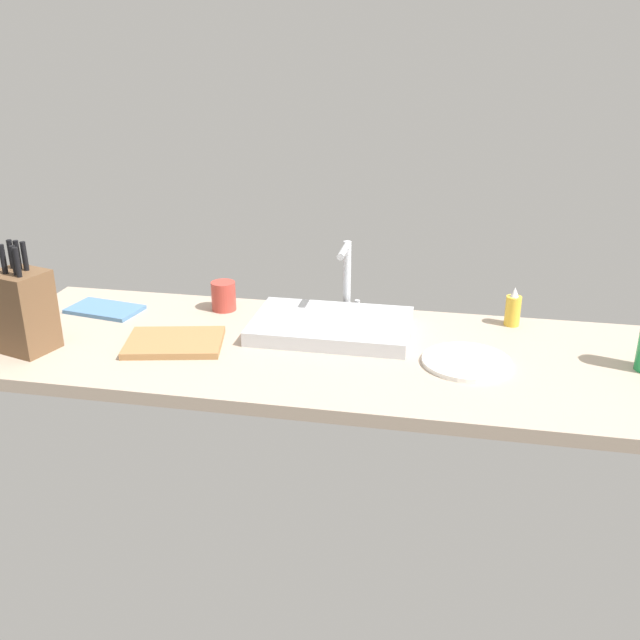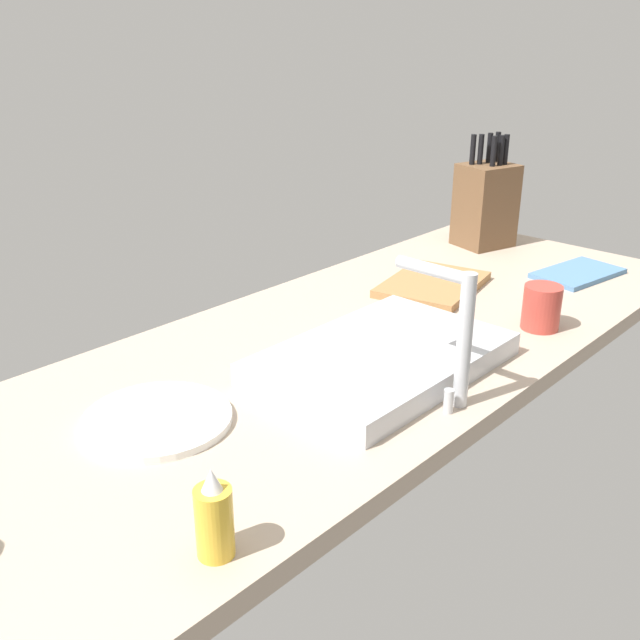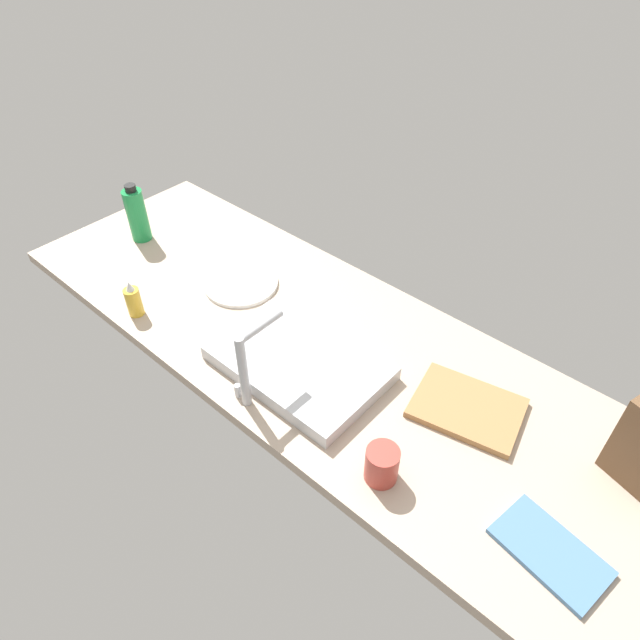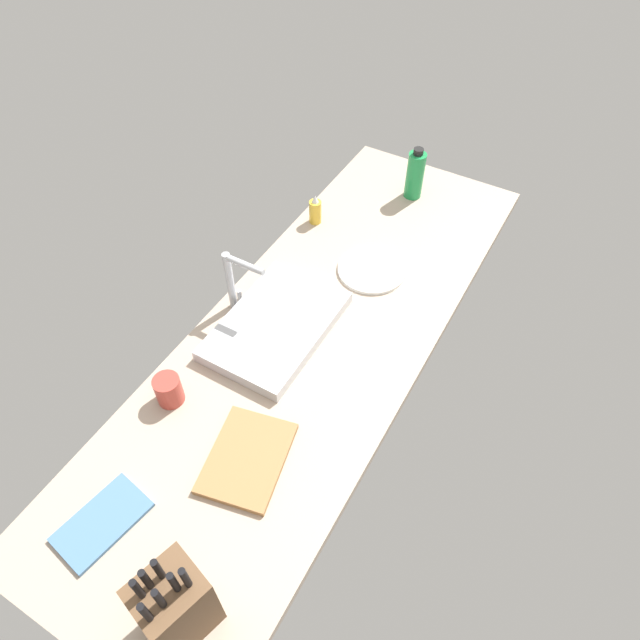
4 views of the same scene
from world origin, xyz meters
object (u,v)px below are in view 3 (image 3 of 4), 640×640
(sink_basin, at_px, (299,363))
(faucet, at_px, (247,361))
(dish_towel, at_px, (550,552))
(cutting_board, at_px, (467,408))
(dinner_plate, at_px, (241,283))
(water_bottle, at_px, (137,214))
(coffee_mug, at_px, (382,464))
(soap_bottle, at_px, (133,301))

(sink_basin, height_order, faucet, faucet)
(faucet, distance_m, dish_towel, 0.75)
(cutting_board, distance_m, dinner_plate, 0.79)
(water_bottle, height_order, coffee_mug, water_bottle)
(sink_basin, distance_m, coffee_mug, 0.38)
(soap_bottle, relative_size, coffee_mug, 1.30)
(coffee_mug, bearing_deg, dinner_plate, -19.13)
(dinner_plate, bearing_deg, coffee_mug, 160.87)
(soap_bottle, relative_size, water_bottle, 0.57)
(water_bottle, distance_m, coffee_mug, 1.21)
(cutting_board, bearing_deg, water_bottle, 3.91)
(sink_basin, bearing_deg, dinner_plate, -19.99)
(sink_basin, bearing_deg, soap_bottle, 17.23)
(soap_bottle, height_order, coffee_mug, soap_bottle)
(soap_bottle, distance_m, water_bottle, 0.41)
(sink_basin, xyz_separation_m, faucet, (0.02, 0.15, 0.11))
(cutting_board, height_order, dinner_plate, cutting_board)
(sink_basin, height_order, dish_towel, sink_basin)
(faucet, relative_size, coffee_mug, 2.49)
(dinner_plate, height_order, coffee_mug, coffee_mug)
(faucet, bearing_deg, soap_bottle, 0.45)
(sink_basin, relative_size, dish_towel, 2.05)
(faucet, height_order, cutting_board, faucet)
(faucet, bearing_deg, dish_towel, -170.77)
(soap_bottle, bearing_deg, sink_basin, -162.77)
(faucet, xyz_separation_m, soap_bottle, (0.49, 0.00, -0.09))
(faucet, distance_m, coffee_mug, 0.39)
(sink_basin, xyz_separation_m, water_bottle, (0.83, -0.09, 0.07))
(soap_bottle, distance_m, dinner_plate, 0.33)
(faucet, distance_m, soap_bottle, 0.50)
(soap_bottle, bearing_deg, coffee_mug, -177.37)
(faucet, bearing_deg, cutting_board, -142.45)
(water_bottle, bearing_deg, cutting_board, -176.09)
(water_bottle, bearing_deg, soap_bottle, 142.70)
(sink_basin, xyz_separation_m, dish_towel, (-0.72, 0.03, -0.01))
(sink_basin, height_order, soap_bottle, soap_bottle)
(dish_towel, height_order, coffee_mug, coffee_mug)
(faucet, relative_size, soap_bottle, 1.91)
(sink_basin, xyz_separation_m, cutting_board, (-0.41, -0.17, -0.01))
(dish_towel, distance_m, coffee_mug, 0.37)
(coffee_mug, bearing_deg, faucet, 5.44)
(coffee_mug, bearing_deg, cutting_board, -99.15)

